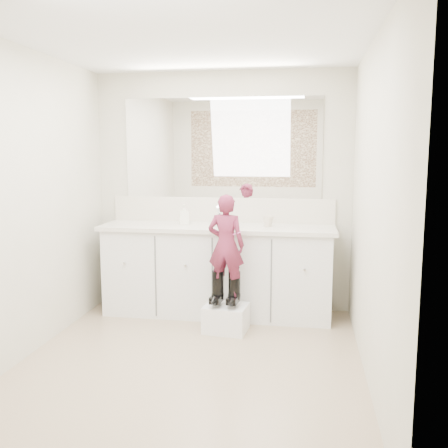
# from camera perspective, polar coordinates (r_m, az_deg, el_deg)

# --- Properties ---
(floor) EXTENTS (3.00, 3.00, 0.00)m
(floor) POSITION_cam_1_polar(r_m,az_deg,el_deg) (3.95, -3.96, -15.68)
(floor) COLOR #977B63
(floor) RESTS_ON ground
(ceiling) EXTENTS (3.00, 3.00, 0.00)m
(ceiling) POSITION_cam_1_polar(r_m,az_deg,el_deg) (3.70, -4.36, 20.68)
(ceiling) COLOR white
(ceiling) RESTS_ON wall_back
(wall_back) EXTENTS (2.60, 0.00, 2.60)m
(wall_back) POSITION_cam_1_polar(r_m,az_deg,el_deg) (5.10, -0.23, 3.72)
(wall_back) COLOR beige
(wall_back) RESTS_ON floor
(wall_front) EXTENTS (2.60, 0.00, 2.60)m
(wall_front) POSITION_cam_1_polar(r_m,az_deg,el_deg) (2.22, -13.17, -2.39)
(wall_front) COLOR beige
(wall_front) RESTS_ON floor
(wall_left) EXTENTS (0.00, 3.00, 3.00)m
(wall_left) POSITION_cam_1_polar(r_m,az_deg,el_deg) (4.14, -21.97, 2.07)
(wall_left) COLOR beige
(wall_left) RESTS_ON floor
(wall_right) EXTENTS (0.00, 3.00, 3.00)m
(wall_right) POSITION_cam_1_polar(r_m,az_deg,el_deg) (3.57, 16.62, 1.43)
(wall_right) COLOR beige
(wall_right) RESTS_ON floor
(vanity_cabinet) EXTENTS (2.20, 0.55, 0.85)m
(vanity_cabinet) POSITION_cam_1_polar(r_m,az_deg,el_deg) (4.96, -0.76, -5.50)
(vanity_cabinet) COLOR silver
(vanity_cabinet) RESTS_ON floor
(countertop) EXTENTS (2.28, 0.58, 0.04)m
(countertop) POSITION_cam_1_polar(r_m,az_deg,el_deg) (4.85, -0.80, -0.43)
(countertop) COLOR beige
(countertop) RESTS_ON vanity_cabinet
(backsplash) EXTENTS (2.28, 0.03, 0.25)m
(backsplash) POSITION_cam_1_polar(r_m,az_deg,el_deg) (5.10, -0.26, 1.64)
(backsplash) COLOR beige
(backsplash) RESTS_ON countertop
(mirror) EXTENTS (2.00, 0.02, 1.00)m
(mirror) POSITION_cam_1_polar(r_m,az_deg,el_deg) (5.07, -0.26, 8.67)
(mirror) COLOR white
(mirror) RESTS_ON wall_back
(dot_panel) EXTENTS (2.00, 0.01, 1.20)m
(dot_panel) POSITION_cam_1_polar(r_m,az_deg,el_deg) (2.19, -13.46, 9.29)
(dot_panel) COLOR #472819
(dot_panel) RESTS_ON wall_front
(faucet) EXTENTS (0.08, 0.08, 0.10)m
(faucet) POSITION_cam_1_polar(r_m,az_deg,el_deg) (5.01, -0.47, 0.64)
(faucet) COLOR silver
(faucet) RESTS_ON countertop
(cup) EXTENTS (0.14, 0.14, 0.10)m
(cup) POSITION_cam_1_polar(r_m,az_deg,el_deg) (4.80, 5.04, 0.30)
(cup) COLOR beige
(cup) RESTS_ON countertop
(soap_bottle) EXTENTS (0.11, 0.11, 0.19)m
(soap_bottle) POSITION_cam_1_polar(r_m,az_deg,el_deg) (4.95, -4.57, 1.09)
(soap_bottle) COLOR white
(soap_bottle) RESTS_ON countertop
(step_stool) EXTENTS (0.41, 0.35, 0.24)m
(step_stool) POSITION_cam_1_polar(r_m,az_deg,el_deg) (4.57, 0.23, -10.71)
(step_stool) COLOR white
(step_stool) RESTS_ON floor
(boot_left) EXTENTS (0.14, 0.22, 0.31)m
(boot_left) POSITION_cam_1_polar(r_m,az_deg,el_deg) (4.50, -0.72, -7.33)
(boot_left) COLOR black
(boot_left) RESTS_ON step_stool
(boot_right) EXTENTS (0.14, 0.22, 0.31)m
(boot_right) POSITION_cam_1_polar(r_m,az_deg,el_deg) (4.47, 1.19, -7.41)
(boot_right) COLOR black
(boot_right) RESTS_ON step_stool
(toddler) EXTENTS (0.35, 0.25, 0.90)m
(toddler) POSITION_cam_1_polar(r_m,az_deg,el_deg) (4.39, 0.23, -2.42)
(toddler) COLOR #AC3460
(toddler) RESTS_ON step_stool
(toothbrush) EXTENTS (0.14, 0.03, 0.06)m
(toothbrush) POSITION_cam_1_polar(r_m,az_deg,el_deg) (4.35, 1.11, -1.19)
(toothbrush) COLOR #F760BA
(toothbrush) RESTS_ON toddler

